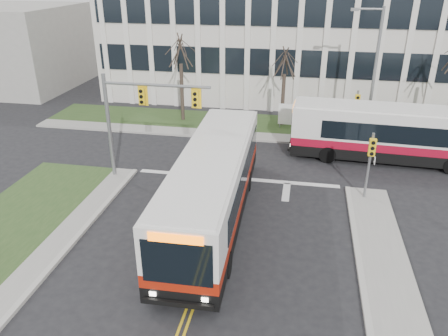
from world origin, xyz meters
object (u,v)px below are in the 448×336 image
directory_sign (288,115)px  bus_main (213,187)px  streetlight (373,68)px  bus_cross (396,136)px

directory_sign → bus_main: 14.36m
streetlight → bus_cross: (1.51, -3.54, -3.45)m
streetlight → directory_sign: bearing=166.8°
bus_cross → streetlight: bearing=-153.9°
streetlight → directory_sign: size_ratio=4.60×
streetlight → directory_sign: (-5.53, 1.30, -4.02)m
directory_sign → bus_cross: bearing=-34.5°
bus_main → bus_cross: 13.57m
streetlight → bus_cross: bearing=-66.9°
streetlight → bus_main: streetlight is taller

